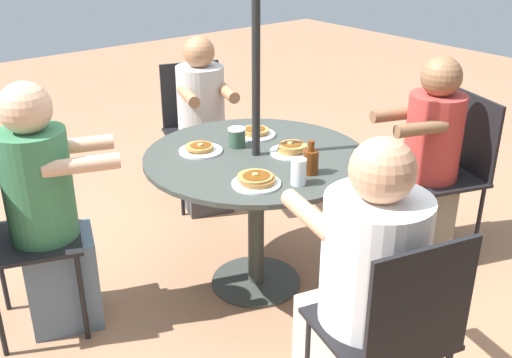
% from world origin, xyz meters
% --- Properties ---
extents(ground_plane, '(12.00, 12.00, 0.00)m').
position_xyz_m(ground_plane, '(0.00, 0.00, 0.00)').
color(ground_plane, '#9E7051').
extents(patio_table, '(1.10, 1.10, 0.74)m').
position_xyz_m(patio_table, '(0.00, 0.00, 0.61)').
color(patio_table, '#383D38').
rests_on(patio_table, ground).
extents(umbrella_pole, '(0.04, 0.04, 2.17)m').
position_xyz_m(umbrella_pole, '(0.00, 0.00, 1.08)').
color(umbrella_pole, black).
rests_on(umbrella_pole, ground).
extents(patio_chair_north, '(0.54, 0.54, 0.91)m').
position_xyz_m(patio_chair_north, '(1.09, -0.39, 0.53)').
color(patio_chair_north, black).
rests_on(patio_chair_north, ground).
extents(diner_north, '(0.54, 0.44, 1.19)m').
position_xyz_m(diner_north, '(0.93, -0.33, 0.57)').
color(diner_north, slate).
rests_on(diner_north, ground).
extents(patio_chair_east, '(0.51, 0.51, 0.91)m').
position_xyz_m(patio_chair_east, '(0.30, 1.12, 0.53)').
color(patio_chair_east, black).
rests_on(patio_chair_east, ground).
extents(diner_east, '(0.48, 0.59, 1.17)m').
position_xyz_m(diner_east, '(0.25, 0.95, 0.53)').
color(diner_east, beige).
rests_on(diner_east, ground).
extents(patio_chair_south, '(0.54, 0.54, 0.91)m').
position_xyz_m(patio_chair_south, '(-1.09, 0.40, 0.53)').
color(patio_chair_south, black).
rests_on(patio_chair_south, ground).
extents(diner_south, '(0.50, 0.43, 1.15)m').
position_xyz_m(diner_south, '(-0.93, 0.34, 0.54)').
color(diner_south, gray).
rests_on(diner_south, ground).
extents(patio_chair_west, '(0.53, 0.53, 0.91)m').
position_xyz_m(patio_chair_west, '(-0.37, -1.10, 0.53)').
color(patio_chair_west, black).
rests_on(patio_chair_west, ground).
extents(diner_west, '(0.42, 0.50, 1.13)m').
position_xyz_m(diner_west, '(-0.31, -0.94, 0.53)').
color(diner_west, '#3D3D42').
rests_on(diner_west, ground).
extents(pancake_plate_a, '(0.21, 0.21, 0.06)m').
position_xyz_m(pancake_plate_a, '(-0.15, 0.10, 0.76)').
color(pancake_plate_a, white).
rests_on(pancake_plate_a, patio_table).
extents(pancake_plate_b, '(0.21, 0.21, 0.06)m').
position_xyz_m(pancake_plate_b, '(0.22, 0.27, 0.76)').
color(pancake_plate_b, white).
rests_on(pancake_plate_b, patio_table).
extents(pancake_plate_c, '(0.21, 0.21, 0.05)m').
position_xyz_m(pancake_plate_c, '(-0.16, -0.21, 0.76)').
color(pancake_plate_c, white).
rests_on(pancake_plate_c, patio_table).
extents(pancake_plate_d, '(0.21, 0.21, 0.05)m').
position_xyz_m(pancake_plate_d, '(0.19, -0.20, 0.76)').
color(pancake_plate_d, white).
rests_on(pancake_plate_d, patio_table).
extents(syrup_bottle, '(0.09, 0.07, 0.16)m').
position_xyz_m(syrup_bottle, '(-0.05, 0.33, 0.80)').
color(syrup_bottle, '#602D0F').
rests_on(syrup_bottle, patio_table).
extents(coffee_cup, '(0.09, 0.09, 0.10)m').
position_xyz_m(coffee_cup, '(0.01, -0.15, 0.79)').
color(coffee_cup, '#33513D').
rests_on(coffee_cup, patio_table).
extents(drinking_glass_a, '(0.07, 0.07, 0.12)m').
position_xyz_m(drinking_glass_a, '(0.07, 0.38, 0.80)').
color(drinking_glass_a, silver).
rests_on(drinking_glass_a, patio_table).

